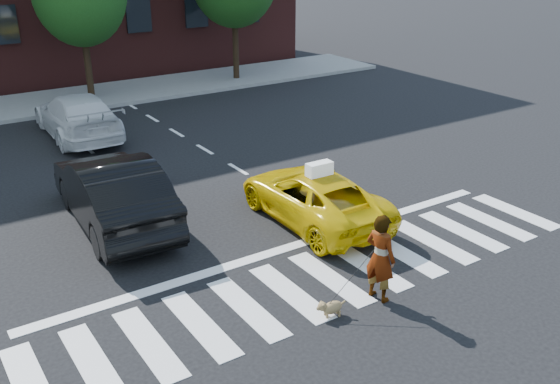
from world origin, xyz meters
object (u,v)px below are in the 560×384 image
object	(u,v)px
black_sedan	(113,191)
white_suv	(78,116)
woman	(380,258)
dog	(330,307)
taxi	(314,196)

from	to	relation	value
black_sedan	white_suv	world-z (taller)	black_sedan
woman	dog	world-z (taller)	woman
dog	black_sedan	bearing A→B (deg)	123.81
dog	white_suv	bearing A→B (deg)	108.45
white_suv	black_sedan	bearing A→B (deg)	81.41
white_suv	dog	size ratio (longest dim) A/B	8.97
white_suv	dog	xyz separation A→B (m)	(0.56, -13.55, -0.56)
white_suv	woman	bearing A→B (deg)	99.14
taxi	black_sedan	world-z (taller)	black_sedan
dog	woman	bearing A→B (deg)	15.49
white_suv	dog	distance (m)	13.57
white_suv	dog	world-z (taller)	white_suv
black_sedan	woman	distance (m)	6.83
woman	dog	bearing A→B (deg)	77.89
taxi	woman	distance (m)	3.77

